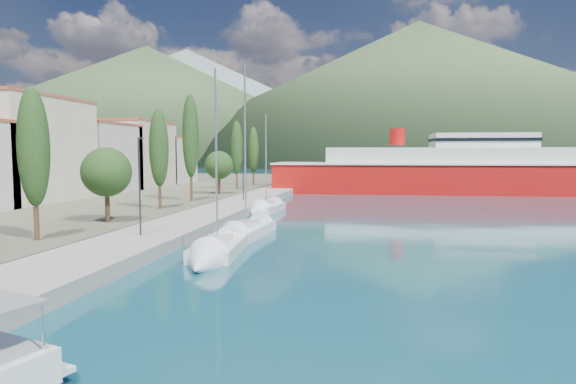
# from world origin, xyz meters

# --- Properties ---
(ground) EXTENTS (1400.00, 1400.00, 0.00)m
(ground) POSITION_xyz_m (0.00, 120.00, 0.00)
(ground) COLOR #124556
(quay) EXTENTS (5.00, 88.00, 0.80)m
(quay) POSITION_xyz_m (-9.00, 26.00, 0.40)
(quay) COLOR gray
(quay) RESTS_ON ground
(hills_far) EXTENTS (1480.00, 900.00, 180.00)m
(hills_far) POSITION_xyz_m (138.59, 618.73, 77.39)
(hills_far) COLOR slate
(hills_far) RESTS_ON ground
(hills_near) EXTENTS (1010.00, 520.00, 115.00)m
(hills_near) POSITION_xyz_m (98.04, 372.50, 49.18)
(hills_near) COLOR #3B5230
(hills_near) RESTS_ON ground
(town_buildings) EXTENTS (9.20, 69.20, 11.30)m
(town_buildings) POSITION_xyz_m (-32.00, 36.91, 5.57)
(town_buildings) COLOR beige
(town_buildings) RESTS_ON land_strip
(tree_row) EXTENTS (3.69, 61.87, 11.65)m
(tree_row) POSITION_xyz_m (-14.58, 32.08, 5.79)
(tree_row) COLOR #47301E
(tree_row) RESTS_ON land_strip
(lamp_posts) EXTENTS (0.15, 44.66, 6.06)m
(lamp_posts) POSITION_xyz_m (-9.00, 13.62, 4.08)
(lamp_posts) COLOR #2D2D33
(lamp_posts) RESTS_ON quay
(sailboat_near) EXTENTS (3.11, 8.22, 11.55)m
(sailboat_near) POSITION_xyz_m (-3.46, 9.54, 0.31)
(sailboat_near) COLOR silver
(sailboat_near) RESTS_ON ground
(sailboat_mid) EXTENTS (3.03, 9.19, 13.01)m
(sailboat_mid) POSITION_xyz_m (-3.83, 15.90, 0.31)
(sailboat_mid) COLOR silver
(sailboat_mid) RESTS_ON ground
(sailboat_far) EXTENTS (3.12, 7.54, 10.77)m
(sailboat_far) POSITION_xyz_m (-5.71, 31.02, 0.30)
(sailboat_far) COLOR silver
(sailboat_far) RESTS_ON ground
(ferry) EXTENTS (52.07, 13.28, 10.25)m
(ferry) POSITION_xyz_m (15.93, 60.80, 3.12)
(ferry) COLOR #B8100E
(ferry) RESTS_ON ground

